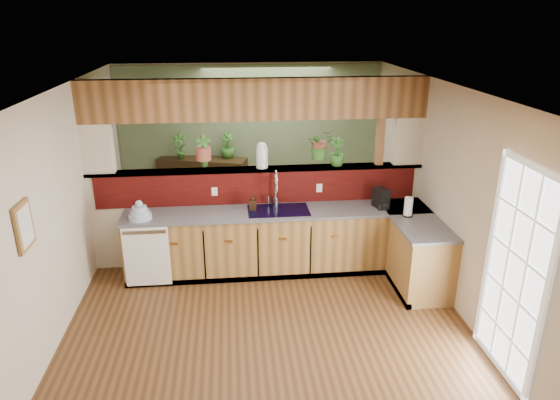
{
  "coord_description": "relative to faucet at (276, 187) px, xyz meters",
  "views": [
    {
      "loc": [
        -0.36,
        -5.22,
        3.38
      ],
      "look_at": [
        0.24,
        0.7,
        1.15
      ],
      "focal_mm": 32.0,
      "sensor_mm": 36.0,
      "label": 1
    }
  ],
  "objects": [
    {
      "name": "wall_left",
      "position": [
        -2.53,
        -1.13,
        0.12
      ],
      "size": [
        0.02,
        7.0,
        2.6
      ],
      "primitive_type": "cube",
      "color": "beige",
      "rests_on": "ground"
    },
    {
      "name": "pass_through_ledge",
      "position": [
        -0.23,
        0.22,
        0.19
      ],
      "size": [
        4.6,
        0.21,
        0.04
      ],
      "primitive_type": "cube",
      "color": "brown",
      "rests_on": "ground"
    },
    {
      "name": "pass_through_partition",
      "position": [
        -0.2,
        0.22,
        0.01
      ],
      "size": [
        4.6,
        0.21,
        2.6
      ],
      "color": "beige",
      "rests_on": "ground"
    },
    {
      "name": "glass_jar",
      "position": [
        -0.16,
        0.22,
        0.39
      ],
      "size": [
        0.16,
        0.16,
        0.36
      ],
      "color": "silver",
      "rests_on": "pass_through_ledge"
    },
    {
      "name": "french_door",
      "position": [
        2.04,
        -2.43,
        -0.13
      ],
      "size": [
        0.06,
        1.02,
        2.16
      ],
      "primitive_type": "cube",
      "color": "white",
      "rests_on": "ground"
    },
    {
      "name": "wall_right",
      "position": [
        2.07,
        -1.13,
        0.12
      ],
      "size": [
        0.02,
        7.0,
        2.6
      ],
      "primitive_type": "cube",
      "color": "beige",
      "rests_on": "ground"
    },
    {
      "name": "wall_back",
      "position": [
        -0.23,
        2.37,
        0.12
      ],
      "size": [
        4.6,
        0.02,
        2.6
      ],
      "primitive_type": "cube",
      "color": "beige",
      "rests_on": "ground"
    },
    {
      "name": "hanging_plant_a",
      "position": [
        -0.95,
        0.22,
        0.6
      ],
      "size": [
        0.24,
        0.2,
        0.56
      ],
      "color": "brown",
      "rests_on": "header_beam"
    },
    {
      "name": "ground",
      "position": [
        -0.23,
        -1.13,
        -1.18
      ],
      "size": [
        4.6,
        7.0,
        0.01
      ],
      "primitive_type": "cube",
      "color": "#4D2F18",
      "rests_on": "ground"
    },
    {
      "name": "faucet",
      "position": [
        0.0,
        0.0,
        0.0
      ],
      "size": [
        0.23,
        0.23,
        0.53
      ],
      "color": "#B7B7B2",
      "rests_on": "countertop"
    },
    {
      "name": "hanging_plant_b",
      "position": [
        0.63,
        0.22,
        0.69
      ],
      "size": [
        0.47,
        0.44,
        0.53
      ],
      "color": "brown",
      "rests_on": "header_beam"
    },
    {
      "name": "shelving_console",
      "position": [
        -1.09,
        2.12,
        -0.68
      ],
      "size": [
        1.6,
        0.83,
        1.03
      ],
      "primitive_type": "cube",
      "rotation": [
        0.0,
        0.0,
        -0.29
      ],
      "color": "black",
      "rests_on": "ground"
    },
    {
      "name": "dish_stack",
      "position": [
        -1.77,
        -0.27,
        -0.2
      ],
      "size": [
        0.29,
        0.29,
        0.26
      ],
      "color": "#A0B3CF",
      "rests_on": "countertop"
    },
    {
      "name": "dishwasher",
      "position": [
        -1.71,
        -0.46,
        -0.73
      ],
      "size": [
        0.58,
        0.03,
        0.82
      ],
      "color": "white",
      "rests_on": "ground"
    },
    {
      "name": "sage_backwall",
      "position": [
        -0.23,
        2.35,
        0.12
      ],
      "size": [
        4.55,
        0.02,
        2.55
      ],
      "primitive_type": "cube",
      "color": "#5B714D",
      "rests_on": "ground"
    },
    {
      "name": "floor_plant",
      "position": [
        0.55,
        1.27,
        -0.78
      ],
      "size": [
        0.82,
        0.75,
        0.81
      ],
      "primitive_type": "imported",
      "rotation": [
        0.0,
        0.0,
        -0.17
      ],
      "color": "#2E6523",
      "rests_on": "ground"
    },
    {
      "name": "coffee_maker",
      "position": [
        1.42,
        -0.19,
        -0.16
      ],
      "size": [
        0.14,
        0.24,
        0.27
      ],
      "rotation": [
        0.0,
        0.0,
        0.33
      ],
      "color": "black",
      "rests_on": "countertop"
    },
    {
      "name": "paper_towel",
      "position": [
        1.68,
        -0.53,
        -0.16
      ],
      "size": [
        0.13,
        0.13,
        0.28
      ],
      "color": "black",
      "rests_on": "countertop"
    },
    {
      "name": "shelf_plant_b",
      "position": [
        -0.64,
        2.12,
        0.05
      ],
      "size": [
        0.32,
        0.32,
        0.44
      ],
      "primitive_type": "imported",
      "rotation": [
        0.0,
        0.0,
        -0.35
      ],
      "color": "#2E6523",
      "rests_on": "shelving_console"
    },
    {
      "name": "ledge_plant_right",
      "position": [
        0.88,
        0.22,
        0.4
      ],
      "size": [
        0.28,
        0.28,
        0.39
      ],
      "primitive_type": "imported",
      "rotation": [
        0.0,
        0.0,
        -0.32
      ],
      "color": "#2E6523",
      "rests_on": "pass_through_ledge"
    },
    {
      "name": "shelf_plant_a",
      "position": [
        -1.46,
        2.12,
        0.06
      ],
      "size": [
        0.26,
        0.2,
        0.45
      ],
      "primitive_type": "imported",
      "rotation": [
        0.0,
        0.0,
        -0.17
      ],
      "color": "#2E6523",
      "rests_on": "shelving_console"
    },
    {
      "name": "navy_sink",
      "position": [
        0.02,
        -0.15,
        -0.36
      ],
      "size": [
        0.82,
        0.5,
        0.18
      ],
      "color": "black",
      "rests_on": "countertop"
    },
    {
      "name": "ceiling",
      "position": [
        -0.23,
        -1.13,
        1.42
      ],
      "size": [
        4.6,
        7.0,
        0.01
      ],
      "primitive_type": "cube",
      "color": "brown",
      "rests_on": "ground"
    },
    {
      "name": "header_beam",
      "position": [
        -0.23,
        0.22,
        1.14
      ],
      "size": [
        4.6,
        0.15,
        0.55
      ],
      "primitive_type": "cube",
      "color": "brown",
      "rests_on": "ground"
    },
    {
      "name": "soap_dispenser",
      "position": [
        -0.32,
        -0.1,
        -0.18
      ],
      "size": [
        0.1,
        0.1,
        0.21
      ],
      "primitive_type": "imported",
      "rotation": [
        0.0,
        0.0,
        -0.06
      ],
      "color": "#332212",
      "rests_on": "countertop"
    },
    {
      "name": "framed_print",
      "position": [
        -2.5,
        -1.93,
        0.37
      ],
      "size": [
        0.04,
        0.35,
        0.45
      ],
      "color": "brown",
      "rests_on": "wall_left"
    },
    {
      "name": "countertop",
      "position": [
        0.61,
        -0.26,
        -0.73
      ],
      "size": [
        4.14,
        1.52,
        0.9
      ],
      "color": "brown",
      "rests_on": "ground"
    }
  ]
}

